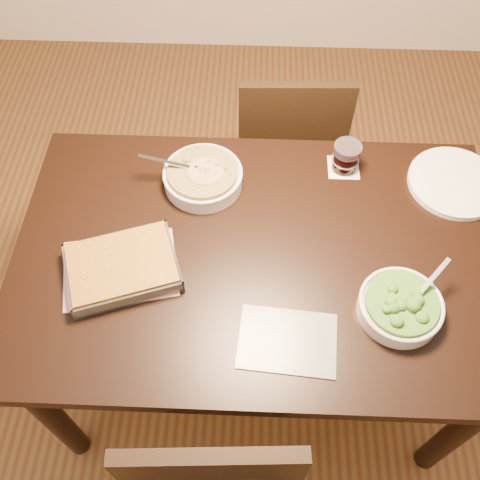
# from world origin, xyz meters

# --- Properties ---
(ground) EXTENTS (4.00, 4.00, 0.00)m
(ground) POSITION_xyz_m (0.00, 0.00, 0.00)
(ground) COLOR #4E2916
(ground) RESTS_ON ground
(table) EXTENTS (1.40, 0.90, 0.75)m
(table) POSITION_xyz_m (0.00, 0.00, 0.65)
(table) COLOR black
(table) RESTS_ON ground
(magazine_a) EXTENTS (0.35, 0.29, 0.01)m
(magazine_a) POSITION_xyz_m (-0.38, -0.07, 0.75)
(magazine_a) COLOR #BE3652
(magazine_a) RESTS_ON table
(magazine_b) EXTENTS (0.26, 0.20, 0.00)m
(magazine_b) POSITION_xyz_m (0.08, -0.27, 0.75)
(magazine_b) COLOR #2A2931
(magazine_b) RESTS_ON table
(coaster) EXTENTS (0.10, 0.10, 0.00)m
(coaster) POSITION_xyz_m (0.26, 0.33, 0.75)
(coaster) COLOR white
(coaster) RESTS_ON table
(stew_bowl) EXTENTS (0.27, 0.24, 0.09)m
(stew_bowl) POSITION_xyz_m (-0.18, 0.25, 0.78)
(stew_bowl) COLOR silver
(stew_bowl) RESTS_ON table
(broccoli_bowl) EXTENTS (0.22, 0.22, 0.09)m
(broccoli_bowl) POSITION_xyz_m (0.37, -0.17, 0.78)
(broccoli_bowl) COLOR silver
(broccoli_bowl) RESTS_ON table
(baking_dish) EXTENTS (0.35, 0.30, 0.05)m
(baking_dish) POSITION_xyz_m (-0.37, -0.08, 0.78)
(baking_dish) COLOR silver
(baking_dish) RESTS_ON table
(wine_tumbler) EXTENTS (0.09, 0.09, 0.10)m
(wine_tumbler) POSITION_xyz_m (0.26, 0.33, 0.80)
(wine_tumbler) COLOR black
(wine_tumbler) RESTS_ON coaster
(dinner_plate) EXTENTS (0.29, 0.29, 0.02)m
(dinner_plate) POSITION_xyz_m (0.60, 0.27, 0.76)
(dinner_plate) COLOR white
(dinner_plate) RESTS_ON table
(chair_far) EXTENTS (0.41, 0.41, 0.85)m
(chair_far) POSITION_xyz_m (0.11, 0.71, 0.48)
(chair_far) COLOR black
(chair_far) RESTS_ON ground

